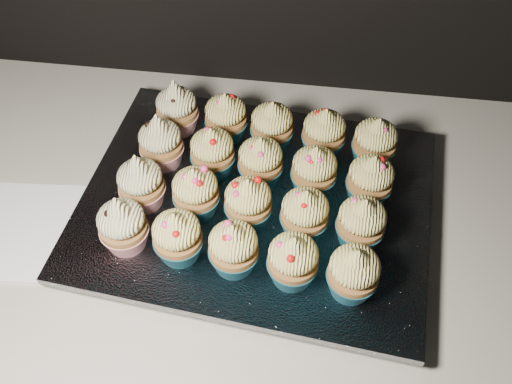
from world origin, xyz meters
TOP-DOWN VIEW (x-y plane):
  - cabinet at (0.00, 1.70)m, footprint 2.40×0.60m
  - worktop at (0.00, 1.70)m, footprint 2.44×0.64m
  - napkin at (-0.48, 1.64)m, footprint 0.18×0.18m
  - baking_tray at (-0.15, 1.71)m, footprint 0.47×0.38m
  - foil_lining at (-0.15, 1.71)m, footprint 0.51×0.42m
  - cupcake_0 at (-0.31, 1.62)m, footprint 0.06×0.06m
  - cupcake_1 at (-0.24, 1.61)m, footprint 0.06×0.06m
  - cupcake_2 at (-0.16, 1.60)m, footprint 0.06×0.06m
  - cupcake_3 at (-0.09, 1.59)m, footprint 0.06×0.06m
  - cupcake_4 at (-0.02, 1.59)m, footprint 0.06×0.06m
  - cupcake_5 at (-0.30, 1.69)m, footprint 0.06×0.06m
  - cupcake_6 at (-0.23, 1.68)m, footprint 0.06×0.06m
  - cupcake_7 at (-0.16, 1.67)m, footprint 0.06×0.06m
  - cupcake_8 at (-0.08, 1.66)m, footprint 0.06×0.06m
  - cupcake_9 at (-0.01, 1.66)m, footprint 0.06×0.06m
  - cupcake_10 at (-0.29, 1.76)m, footprint 0.06×0.06m
  - cupcake_11 at (-0.22, 1.76)m, footprint 0.06×0.06m
  - cupcake_12 at (-0.15, 1.75)m, footprint 0.06×0.06m
  - cupcake_13 at (-0.07, 1.74)m, footprint 0.06×0.06m
  - cupcake_14 at (0.00, 1.73)m, footprint 0.06×0.06m
  - cupcake_15 at (-0.29, 1.83)m, footprint 0.06×0.06m
  - cupcake_16 at (-0.21, 1.83)m, footprint 0.06×0.06m
  - cupcake_17 at (-0.14, 1.82)m, footprint 0.06×0.06m
  - cupcake_18 at (-0.07, 1.81)m, footprint 0.06×0.06m
  - cupcake_19 at (0.01, 1.80)m, footprint 0.06×0.06m

SIDE VIEW (x-z plane):
  - cabinet at x=0.00m, z-range 0.00..0.86m
  - worktop at x=0.00m, z-range 0.86..0.90m
  - napkin at x=-0.48m, z-range 0.90..0.90m
  - baking_tray at x=-0.15m, z-range 0.90..0.92m
  - foil_lining at x=-0.15m, z-range 0.92..0.93m
  - cupcake_1 at x=-0.24m, z-range 0.93..1.01m
  - cupcake_2 at x=-0.16m, z-range 0.93..1.01m
  - cupcake_3 at x=-0.09m, z-range 0.93..1.01m
  - cupcake_4 at x=-0.02m, z-range 0.93..1.01m
  - cupcake_6 at x=-0.23m, z-range 0.93..1.01m
  - cupcake_7 at x=-0.16m, z-range 0.93..1.01m
  - cupcake_8 at x=-0.08m, z-range 0.93..1.01m
  - cupcake_9 at x=-0.01m, z-range 0.93..1.01m
  - cupcake_11 at x=-0.22m, z-range 0.93..1.01m
  - cupcake_12 at x=-0.15m, z-range 0.93..1.01m
  - cupcake_13 at x=-0.07m, z-range 0.93..1.01m
  - cupcake_14 at x=0.00m, z-range 0.93..1.01m
  - cupcake_16 at x=-0.21m, z-range 0.93..1.01m
  - cupcake_17 at x=-0.14m, z-range 0.93..1.01m
  - cupcake_18 at x=-0.07m, z-range 0.93..1.01m
  - cupcake_19 at x=0.01m, z-range 0.93..1.01m
  - cupcake_0 at x=-0.31m, z-range 0.93..1.02m
  - cupcake_5 at x=-0.30m, z-range 0.93..1.02m
  - cupcake_10 at x=-0.29m, z-range 0.93..1.02m
  - cupcake_15 at x=-0.29m, z-range 0.93..1.02m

